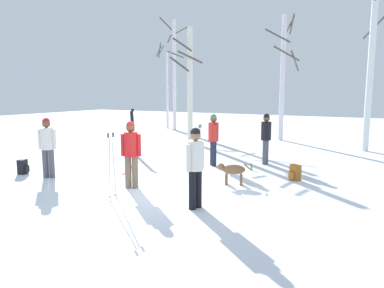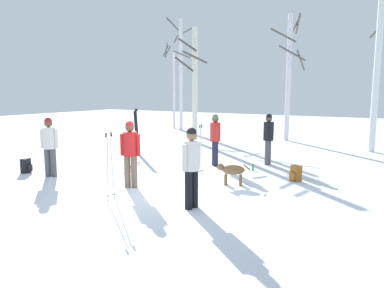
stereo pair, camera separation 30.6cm
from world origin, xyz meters
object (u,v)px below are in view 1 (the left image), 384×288
Objects in this scene: dog at (232,170)px; birch_tree_2 at (190,83)px; water_bottle_0 at (251,167)px; birch_tree_3 at (283,75)px; person_0 at (213,136)px; birch_tree_1 at (174,73)px; ski_pair_lying_0 at (131,168)px; ski_poles_0 at (112,164)px; birch_tree_4 at (371,57)px; person_4 at (266,135)px; backpack_0 at (295,173)px; birch_tree_0 at (167,87)px; ski_pair_planted_0 at (133,132)px; backpack_1 at (23,167)px; person_3 at (131,150)px; ski_poles_1 at (200,147)px; person_2 at (195,163)px; person_1 at (47,144)px.

dog is 8.50m from birch_tree_2.
birch_tree_2 is at bearing 136.16° from water_bottle_0.
water_bottle_0 is at bearing -81.90° from birch_tree_3.
person_0 is 0.25× the size of birch_tree_1.
ski_pair_lying_0 is at bearing -105.39° from birch_tree_3.
ski_poles_0 reaches higher than ski_pair_lying_0.
birch_tree_4 is at bearing 65.41° from ski_poles_0.
person_4 is 6.74m from birch_tree_3.
person_4 reaches higher than backpack_0.
birch_tree_0 is at bearing 118.22° from ski_poles_0.
birch_tree_0 is at bearing 115.26° from ski_pair_planted_0.
backpack_1 is at bearing -147.17° from water_bottle_0.
person_3 reaches higher than ski_poles_1.
person_0 reaches higher than ski_pair_lying_0.
backpack_1 reaches higher than water_bottle_0.
birch_tree_4 reaches higher than ski_poles_0.
person_2 is 8.11× the size of water_bottle_0.
birch_tree_2 reaches higher than person_2.
ski_poles_0 reaches higher than dog.
birch_tree_3 reaches higher than person_1.
birch_tree_0 is at bearing 104.65° from backpack_1.
dog is 5.71m from ski_pair_planted_0.
person_1 is 1.12× the size of ski_poles_0.
person_3 is 10.84m from birch_tree_4.
birch_tree_2 is at bearing -170.97° from birch_tree_4.
birch_tree_3 is at bearing 86.48° from ski_poles_0.
birch_tree_2 reaches higher than backpack_0.
ski_pair_planted_0 is at bearing 79.26° from backpack_1.
ski_poles_1 reaches higher than backpack_0.
ski_poles_1 is at bearing -119.40° from person_4.
birch_tree_4 is at bearing -15.82° from birch_tree_1.
birch_tree_1 is (-6.96, 8.89, 2.64)m from person_0.
person_1 and person_2 have the same top height.
ski_poles_1 is at bearing -54.94° from birch_tree_1.
person_2 and person_4 have the same top height.
birch_tree_3 is (-1.19, 9.33, 2.89)m from dog.
backpack_1 is at bearing -140.00° from person_4.
person_3 is 2.44m from ski_poles_1.
ski_pair_planted_0 is (-3.65, 0.41, -0.09)m from person_0.
birch_tree_3 is at bearing 96.18° from person_2.
person_1 is 0.25× the size of birch_tree_1.
birch_tree_0 is (-7.35, 13.11, 1.79)m from person_3.
person_1 is (-3.39, -3.80, 0.00)m from person_0.
ski_poles_1 is (2.30, 0.42, 0.78)m from ski_pair_lying_0.
birch_tree_4 is (7.66, 9.52, 2.83)m from person_1.
backpack_1 is at bearing -175.21° from person_3.
backpack_1 is 0.06× the size of birch_tree_1.
backpack_1 is 2.08× the size of water_bottle_0.
person_0 is at bearing 48.27° from person_1.
birch_tree_1 reaches higher than ski_poles_1.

